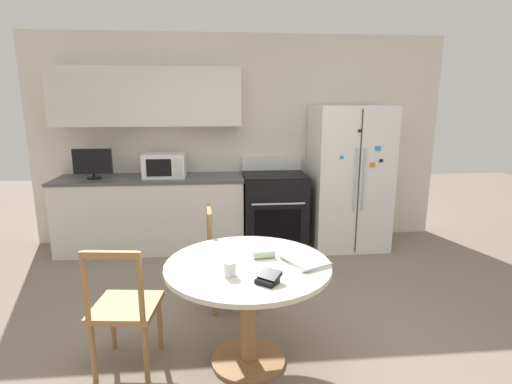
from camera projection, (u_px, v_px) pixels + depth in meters
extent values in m
plane|color=gray|center=(261.00, 357.00, 2.85)|extent=(14.00, 14.00, 0.00)
cube|color=silver|center=(240.00, 140.00, 5.14)|extent=(5.20, 0.10, 2.60)
cube|color=silver|center=(147.00, 97.00, 4.71)|extent=(2.20, 0.34, 0.68)
cube|color=silver|center=(152.00, 215.00, 4.88)|extent=(2.20, 0.62, 0.86)
cube|color=#4C4C51|center=(150.00, 179.00, 4.78)|extent=(2.23, 0.64, 0.03)
cube|color=white|center=(348.00, 177.00, 4.93)|extent=(0.90, 0.74, 1.74)
cube|color=#333333|center=(359.00, 183.00, 4.57)|extent=(0.01, 0.01, 1.67)
cylinder|color=silver|center=(355.00, 180.00, 4.54)|extent=(0.02, 0.02, 0.73)
cylinder|color=silver|center=(364.00, 180.00, 4.55)|extent=(0.02, 0.02, 0.73)
cube|color=#338CD8|center=(342.00, 157.00, 4.48)|extent=(0.04, 0.01, 0.03)
cube|color=orange|center=(373.00, 165.00, 4.53)|extent=(0.06, 0.01, 0.05)
cube|color=#338CD8|center=(378.00, 149.00, 4.49)|extent=(0.07, 0.01, 0.05)
cube|color=black|center=(360.00, 131.00, 4.43)|extent=(0.04, 0.01, 0.03)
cube|color=black|center=(381.00, 161.00, 4.53)|extent=(0.04, 0.01, 0.03)
cube|color=black|center=(274.00, 211.00, 4.98)|extent=(0.76, 0.64, 0.90)
cube|color=black|center=(278.00, 226.00, 4.69)|extent=(0.55, 0.01, 0.40)
cylinder|color=silver|center=(278.00, 204.00, 4.60)|extent=(0.62, 0.02, 0.02)
cube|color=black|center=(275.00, 175.00, 4.88)|extent=(0.76, 0.64, 0.02)
cube|color=white|center=(272.00, 164.00, 5.14)|extent=(0.76, 0.06, 0.16)
cube|color=white|center=(165.00, 165.00, 4.77)|extent=(0.49, 0.38, 0.28)
cube|color=black|center=(159.00, 168.00, 4.58)|extent=(0.28, 0.01, 0.20)
cube|color=silver|center=(178.00, 168.00, 4.60)|extent=(0.10, 0.01, 0.20)
cylinder|color=black|center=(94.00, 178.00, 4.68)|extent=(0.16, 0.16, 0.02)
cylinder|color=black|center=(94.00, 175.00, 4.67)|extent=(0.03, 0.03, 0.04)
cube|color=black|center=(93.00, 161.00, 4.64)|extent=(0.44, 0.05, 0.29)
cylinder|color=beige|center=(248.00, 266.00, 2.65)|extent=(1.11, 1.11, 0.03)
cylinder|color=#9E7042|center=(248.00, 314.00, 2.73)|extent=(0.11, 0.11, 0.68)
cylinder|color=#9E7042|center=(248.00, 359.00, 2.81)|extent=(0.52, 0.52, 0.03)
cube|color=#9E7042|center=(126.00, 307.00, 2.69)|extent=(0.46, 0.46, 0.04)
cylinder|color=#9E7042|center=(113.00, 323.00, 2.91)|extent=(0.04, 0.04, 0.41)
cylinder|color=#9E7042|center=(160.00, 323.00, 2.90)|extent=(0.04, 0.04, 0.41)
cylinder|color=#9E7042|center=(93.00, 352.00, 2.58)|extent=(0.04, 0.04, 0.41)
cylinder|color=#9E7042|center=(146.00, 352.00, 2.57)|extent=(0.04, 0.04, 0.41)
cylinder|color=#9E7042|center=(85.00, 286.00, 2.46)|extent=(0.04, 0.04, 0.45)
cylinder|color=#9E7042|center=(141.00, 286.00, 2.45)|extent=(0.04, 0.04, 0.45)
cube|color=#9E7042|center=(110.00, 255.00, 2.41)|extent=(0.35, 0.07, 0.04)
cube|color=#9E7042|center=(232.00, 259.00, 3.51)|extent=(0.44, 0.44, 0.04)
cylinder|color=#9E7042|center=(249.00, 274.00, 3.75)|extent=(0.04, 0.04, 0.41)
cylinder|color=#9E7042|center=(254.00, 290.00, 3.41)|extent=(0.04, 0.04, 0.41)
cylinder|color=#9E7042|center=(212.00, 276.00, 3.70)|extent=(0.04, 0.04, 0.41)
cylinder|color=#9E7042|center=(214.00, 293.00, 3.36)|extent=(0.04, 0.04, 0.41)
cylinder|color=#9E7042|center=(209.00, 228.00, 3.59)|extent=(0.04, 0.04, 0.45)
cylinder|color=#9E7042|center=(210.00, 241.00, 3.26)|extent=(0.04, 0.04, 0.45)
cube|color=#9E7042|center=(209.00, 211.00, 3.38)|extent=(0.06, 0.35, 0.04)
cylinder|color=silver|center=(230.00, 269.00, 2.46)|extent=(0.08, 0.08, 0.09)
cylinder|color=#8C4C99|center=(230.00, 272.00, 2.46)|extent=(0.07, 0.07, 0.05)
cylinder|color=beige|center=(264.00, 254.00, 2.73)|extent=(0.15, 0.07, 0.05)
cube|color=black|center=(267.00, 281.00, 2.35)|extent=(0.15, 0.15, 0.03)
cube|color=black|center=(270.00, 275.00, 2.37)|extent=(0.16, 0.15, 0.06)
cube|color=white|center=(305.00, 262.00, 2.67)|extent=(0.30, 0.35, 0.01)
cube|color=beige|center=(305.00, 260.00, 2.67)|extent=(0.32, 0.36, 0.01)
cube|color=silver|center=(305.00, 259.00, 2.67)|extent=(0.33, 0.37, 0.01)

